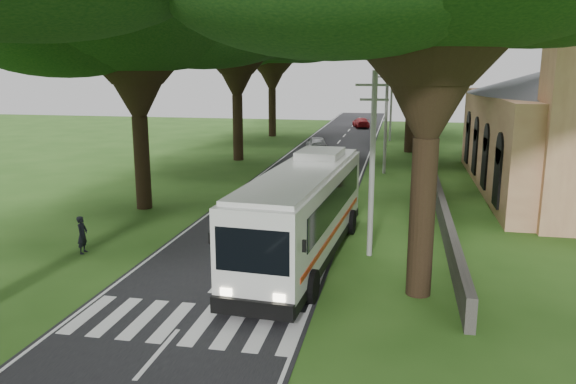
{
  "coord_description": "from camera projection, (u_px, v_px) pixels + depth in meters",
  "views": [
    {
      "loc": [
        6.61,
        -17.81,
        8.12
      ],
      "look_at": [
        1.39,
        8.22,
        2.2
      ],
      "focal_mm": 35.0,
      "sensor_mm": 36.0,
      "label": 1
    }
  ],
  "objects": [
    {
      "name": "ground",
      "position": [
        205.0,
        299.0,
        20.08
      ],
      "size": [
        140.0,
        140.0,
        0.0
      ],
      "primitive_type": "plane",
      "color": "#274E16",
      "rests_on": "ground"
    },
    {
      "name": "road",
      "position": [
        313.0,
        173.0,
        44.0
      ],
      "size": [
        8.0,
        120.0,
        0.04
      ],
      "primitive_type": "cube",
      "color": "black",
      "rests_on": "ground"
    },
    {
      "name": "crosswalk",
      "position": [
        184.0,
        324.0,
        18.16
      ],
      "size": [
        8.0,
        3.0,
        0.01
      ],
      "primitive_type": "cube",
      "color": "silver",
      "rests_on": "ground"
    },
    {
      "name": "property_wall",
      "position": [
        432.0,
        172.0,
        41.19
      ],
      "size": [
        0.35,
        50.0,
        1.2
      ],
      "primitive_type": "cube",
      "color": "#383533",
      "rests_on": "ground"
    },
    {
      "name": "pole_near",
      "position": [
        372.0,
        162.0,
        23.86
      ],
      "size": [
        1.6,
        0.24,
        8.0
      ],
      "color": "gray",
      "rests_on": "ground"
    },
    {
      "name": "pole_mid",
      "position": [
        386.0,
        120.0,
        43.0
      ],
      "size": [
        1.6,
        0.24,
        8.0
      ],
      "color": "gray",
      "rests_on": "ground"
    },
    {
      "name": "pole_far",
      "position": [
        391.0,
        104.0,
        62.14
      ],
      "size": [
        1.6,
        0.24,
        8.0
      ],
      "color": "gray",
      "rests_on": "ground"
    },
    {
      "name": "tree_l_mida",
      "position": [
        134.0,
        16.0,
        30.74
      ],
      "size": [
        15.13,
        15.13,
        14.15
      ],
      "color": "black",
      "rests_on": "ground"
    },
    {
      "name": "tree_l_midb",
      "position": [
        236.0,
        25.0,
        47.7
      ],
      "size": [
        15.74,
        15.74,
        15.06
      ],
      "color": "black",
      "rests_on": "ground"
    },
    {
      "name": "tree_l_far",
      "position": [
        272.0,
        38.0,
        65.17
      ],
      "size": [
        14.93,
        14.93,
        14.65
      ],
      "color": "black",
      "rests_on": "ground"
    },
    {
      "name": "tree_r_midb",
      "position": [
        414.0,
        25.0,
        52.41
      ],
      "size": [
        15.03,
        15.03,
        15.24
      ],
      "color": "black",
      "rests_on": "ground"
    },
    {
      "name": "tree_r_far",
      "position": [
        420.0,
        40.0,
        69.56
      ],
      "size": [
        14.11,
        14.11,
        14.55
      ],
      "color": "black",
      "rests_on": "ground"
    },
    {
      "name": "coach_bus",
      "position": [
        303.0,
        211.0,
        23.92
      ],
      "size": [
        3.87,
        13.57,
        3.95
      ],
      "rotation": [
        0.0,
        0.0,
        -0.07
      ],
      "color": "silver",
      "rests_on": "ground"
    },
    {
      "name": "distant_car_a",
      "position": [
        317.0,
        144.0,
        55.09
      ],
      "size": [
        2.85,
        4.72,
        1.5
      ],
      "primitive_type": "imported",
      "rotation": [
        0.0,
        0.0,
        3.4
      ],
      "color": "#A4A5A8",
      "rests_on": "road"
    },
    {
      "name": "distant_car_c",
      "position": [
        361.0,
        123.0,
        76.82
      ],
      "size": [
        2.87,
        4.93,
        1.34
      ],
      "primitive_type": "imported",
      "rotation": [
        0.0,
        0.0,
        3.37
      ],
      "color": "maroon",
      "rests_on": "road"
    },
    {
      "name": "pedestrian",
      "position": [
        82.0,
        235.0,
        24.89
      ],
      "size": [
        0.45,
        0.65,
        1.7
      ],
      "primitive_type": "imported",
      "rotation": [
        0.0,
        0.0,
        1.65
      ],
      "color": "black",
      "rests_on": "ground"
    }
  ]
}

